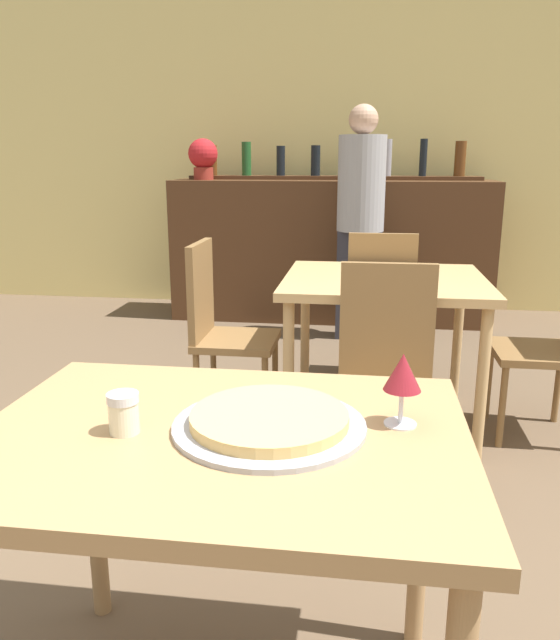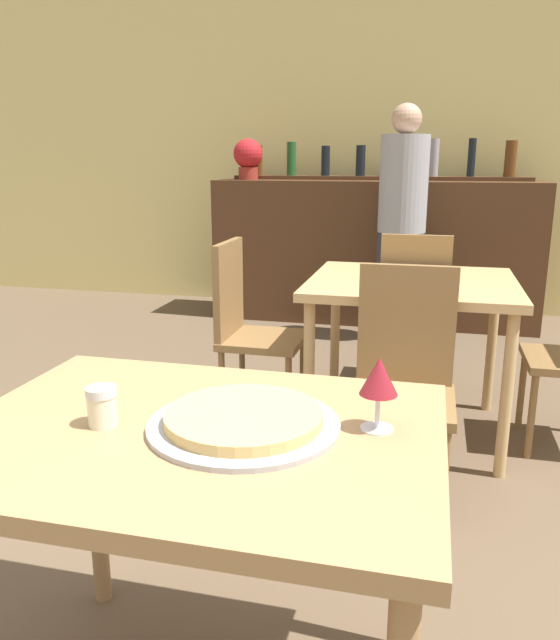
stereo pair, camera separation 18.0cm
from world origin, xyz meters
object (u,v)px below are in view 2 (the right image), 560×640
person_standing (402,217)px  potted_plant (248,157)px  chair_far_side_back (414,303)px  chair_far_side_left (247,321)px  chair_far_side_front (403,371)px  pizza_tray (244,420)px  wine_glass (379,378)px  cheese_shaker (102,406)px

person_standing → potted_plant: bearing=157.7°
chair_far_side_back → chair_far_side_left: (-0.81, -0.60, 0.00)m
chair_far_side_front → potted_plant: potted_plant is taller
pizza_tray → chair_far_side_back: bearing=83.1°
chair_far_side_left → potted_plant: 2.37m
person_standing → chair_far_side_front: bearing=-86.4°
chair_far_side_left → person_standing: 1.79m
chair_far_side_front → wine_glass: 1.17m
chair_far_side_left → person_standing: person_standing is taller
cheese_shaker → person_standing: bearing=82.7°
cheese_shaker → person_standing: size_ratio=0.05×
chair_far_side_back → pizza_tray: size_ratio=2.24×
chair_far_side_front → person_standing: person_standing is taller
chair_far_side_front → potted_plant: bearing=117.6°
chair_far_side_left → cheese_shaker: bearing=-172.8°
potted_plant → pizza_tray: bearing=-73.6°
wine_glass → chair_far_side_back: bearing=89.7°
chair_far_side_left → cheese_shaker: (0.23, -1.83, 0.29)m
pizza_tray → cheese_shaker: size_ratio=4.74×
chair_far_side_front → pizza_tray: chair_far_side_front is taller
chair_far_side_front → person_standing: 2.25m
chair_far_side_front → person_standing: bearing=93.6°
pizza_tray → wine_glass: bearing=11.8°
cheese_shaker → chair_far_side_left: bearing=97.2°
person_standing → potted_plant: size_ratio=5.13×
person_standing → wine_glass: size_ratio=10.57×
pizza_tray → person_standing: person_standing is taller
cheese_shaker → wine_glass: 0.59m
chair_far_side_back → cheese_shaker: (-0.58, -2.43, 0.29)m
chair_far_side_back → chair_far_side_left: 1.01m
wine_glass → chair_far_side_left: bearing=115.0°
chair_far_side_front → cheese_shaker: 1.39m
chair_far_side_front → chair_far_side_left: 1.01m
chair_far_side_front → cheese_shaker: chair_far_side_front is taller
wine_glass → potted_plant: size_ratio=0.48×
pizza_tray → cheese_shaker: 0.30m
chair_far_side_left → wine_glass: wine_glass is taller
chair_far_side_left → person_standing: size_ratio=0.54×
chair_far_side_front → chair_far_side_back: (0.00, 1.20, 0.00)m
chair_far_side_left → wine_glass: size_ratio=5.75×
chair_far_side_back → wine_glass: wine_glass is taller
chair_far_side_front → chair_far_side_back: same height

